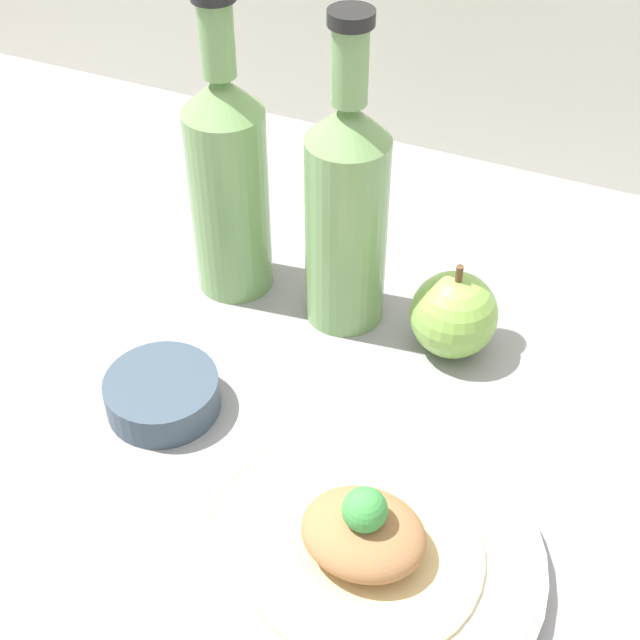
% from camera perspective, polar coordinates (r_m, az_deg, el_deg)
% --- Properties ---
extents(ground_plane, '(1.80, 1.10, 0.04)m').
position_cam_1_polar(ground_plane, '(0.79, -1.47, -9.39)').
color(ground_plane, gray).
extents(plate, '(0.28, 0.28, 0.02)m').
position_cam_1_polar(plate, '(0.70, 2.71, -14.87)').
color(plate, silver).
rests_on(plate, ground_plane).
extents(plated_food, '(0.18, 0.18, 0.07)m').
position_cam_1_polar(plated_food, '(0.68, 2.78, -13.66)').
color(plated_food, '#D6BC7F').
rests_on(plated_food, plate).
extents(cider_bottle_left, '(0.08, 0.08, 0.31)m').
position_cam_1_polar(cider_bottle_left, '(0.87, -5.90, 8.94)').
color(cider_bottle_left, '#729E5B').
rests_on(cider_bottle_left, ground_plane).
extents(cider_bottle_right, '(0.08, 0.08, 0.31)m').
position_cam_1_polar(cider_bottle_right, '(0.83, 1.71, 7.11)').
color(cider_bottle_right, '#729E5B').
rests_on(cider_bottle_right, ground_plane).
extents(apple, '(0.08, 0.08, 0.10)m').
position_cam_1_polar(apple, '(0.85, 8.55, 0.34)').
color(apple, '#84B74C').
rests_on(apple, ground_plane).
extents(dipping_bowl, '(0.10, 0.10, 0.03)m').
position_cam_1_polar(dipping_bowl, '(0.81, -10.16, -4.81)').
color(dipping_bowl, '#384756').
rests_on(dipping_bowl, ground_plane).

